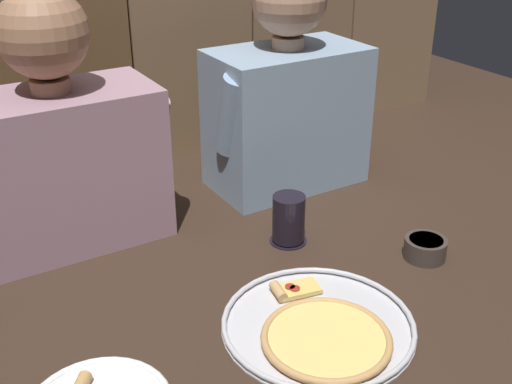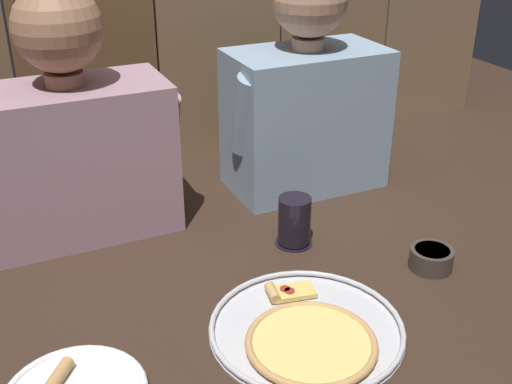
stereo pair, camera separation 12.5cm
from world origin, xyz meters
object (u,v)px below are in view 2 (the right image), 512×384
drinking_glass (294,221)px  diner_left (71,128)px  dipping_bowl (431,257)px  diner_right (306,89)px  pizza_tray (309,332)px

drinking_glass → diner_left: diner_left is taller
dipping_bowl → diner_left: (-0.62, 0.47, 0.22)m
dipping_bowl → drinking_glass: bearing=135.9°
dipping_bowl → diner_right: bearing=95.7°
drinking_glass → diner_left: 0.52m
drinking_glass → diner_left: (-0.41, 0.26, 0.19)m
diner_right → dipping_bowl: bearing=-84.3°
dipping_bowl → diner_left: size_ratio=0.16×
diner_left → diner_right: 0.58m
pizza_tray → diner_left: bearing=117.0°
pizza_tray → diner_left: diner_left is taller
drinking_glass → diner_right: (0.17, 0.26, 0.20)m
pizza_tray → diner_left: size_ratio=0.63×
pizza_tray → dipping_bowl: dipping_bowl is taller
dipping_bowl → diner_right: 0.53m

